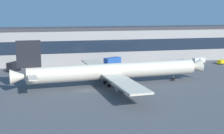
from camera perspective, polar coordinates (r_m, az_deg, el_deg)
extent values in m
plane|color=#4C4F54|center=(91.27, -4.57, -4.26)|extent=(600.00, 600.00, 0.00)
cube|color=#9E9993|center=(139.03, -7.79, 3.69)|extent=(198.08, 15.53, 14.42)
cube|color=#38383D|center=(138.37, -7.87, 6.90)|extent=(202.04, 15.84, 1.20)
cube|color=#192333|center=(131.22, -7.46, 3.63)|extent=(194.12, 0.16, 5.19)
cylinder|color=beige|center=(96.45, 0.55, -0.73)|extent=(53.28, 8.67, 4.83)
cone|color=beige|center=(108.30, 14.77, 0.14)|extent=(4.67, 4.90, 4.59)
cone|color=beige|center=(91.89, -16.44, -1.70)|extent=(5.62, 4.73, 4.35)
cube|color=black|center=(90.93, -14.95, 2.27)|extent=(6.79, 0.99, 7.74)
cube|color=beige|center=(97.07, -14.65, -0.56)|extent=(3.03, 8.85, 0.30)
cube|color=beige|center=(86.64, -14.28, -1.81)|extent=(3.03, 8.85, 0.30)
cube|color=beige|center=(109.55, -2.77, 0.32)|extent=(7.72, 24.25, 0.50)
cube|color=beige|center=(82.63, 2.31, -2.93)|extent=(7.72, 24.25, 0.50)
cylinder|color=#99999E|center=(106.72, -1.76, -0.88)|extent=(4.17, 2.94, 2.66)
cylinder|color=#99999E|center=(86.64, 2.12, -3.49)|extent=(4.17, 2.94, 2.66)
cylinder|color=black|center=(105.12, 11.06, -2.18)|extent=(1.13, 0.58, 1.10)
cylinder|color=slate|center=(104.86, 11.09, -1.49)|extent=(0.24, 0.24, 2.04)
cylinder|color=black|center=(98.54, -1.32, -2.82)|extent=(1.13, 0.58, 1.10)
cylinder|color=slate|center=(98.25, -1.32, -2.08)|extent=(0.24, 0.24, 2.04)
cylinder|color=black|center=(94.48, -0.58, -3.38)|extent=(1.13, 0.58, 1.10)
cylinder|color=slate|center=(94.18, -0.58, -2.62)|extent=(0.24, 0.24, 2.04)
cube|color=yellow|center=(143.58, 19.31, 0.95)|extent=(4.77, 3.81, 1.50)
cube|color=black|center=(142.48, 19.09, 1.02)|extent=(2.20, 2.28, 0.38)
cylinder|color=black|center=(141.96, 19.30, 0.54)|extent=(0.76, 0.60, 0.70)
cylinder|color=black|center=(142.75, 18.70, 0.63)|extent=(0.76, 0.60, 0.70)
cylinder|color=black|center=(145.44, 19.28, 0.76)|extent=(0.76, 0.60, 0.70)
cube|color=gray|center=(138.29, 12.25, 0.98)|extent=(6.35, 5.39, 1.60)
cube|color=black|center=(139.78, 12.60, 1.20)|extent=(2.89, 2.81, 0.40)
cylinder|color=black|center=(140.79, 12.35, 0.81)|extent=(0.74, 0.66, 0.70)
cylinder|color=black|center=(139.96, 13.00, 0.73)|extent=(0.74, 0.66, 0.70)
cylinder|color=black|center=(136.90, 11.46, 0.58)|extent=(0.74, 0.66, 0.70)
cylinder|color=black|center=(136.05, 12.12, 0.49)|extent=(0.74, 0.66, 0.70)
cube|color=black|center=(124.74, -17.43, 0.13)|extent=(5.18, 6.37, 3.20)
cube|color=black|center=(123.32, -17.88, 0.30)|extent=(2.98, 2.94, 0.80)
cylinder|color=black|center=(122.72, -17.54, -0.80)|extent=(0.62, 0.75, 0.70)
cylinder|color=black|center=(123.98, -18.35, -0.73)|extent=(0.62, 0.75, 0.70)
cylinder|color=black|center=(126.08, -16.44, -0.45)|extent=(0.62, 0.75, 0.70)
cylinder|color=black|center=(127.31, -17.24, -0.40)|extent=(0.62, 0.75, 0.70)
cube|color=#2651A5|center=(126.52, 0.08, 0.88)|extent=(7.58, 5.69, 3.80)
cube|color=black|center=(125.11, -0.60, 1.12)|extent=(3.35, 3.30, 0.95)
cylinder|color=black|center=(124.34, -0.44, -0.18)|extent=(0.76, 0.59, 0.70)
cylinder|color=black|center=(126.08, -1.13, -0.03)|extent=(0.76, 0.59, 0.70)
cylinder|color=black|center=(127.65, 1.27, 0.09)|extent=(0.76, 0.59, 0.70)
cylinder|color=black|center=(129.35, 0.57, 0.23)|extent=(0.76, 0.59, 0.70)
cube|color=white|center=(141.73, 15.50, 1.18)|extent=(5.43, 2.81, 2.20)
cube|color=black|center=(142.49, 15.98, 1.39)|extent=(2.05, 2.23, 0.55)
cylinder|color=black|center=(143.74, 15.84, 0.84)|extent=(0.73, 0.38, 0.70)
cylinder|color=black|center=(142.17, 16.31, 0.72)|extent=(0.73, 0.38, 0.70)
cylinder|color=black|center=(141.65, 14.65, 0.77)|extent=(0.73, 0.38, 0.70)
cylinder|color=black|center=(140.05, 15.11, 0.64)|extent=(0.73, 0.38, 0.70)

